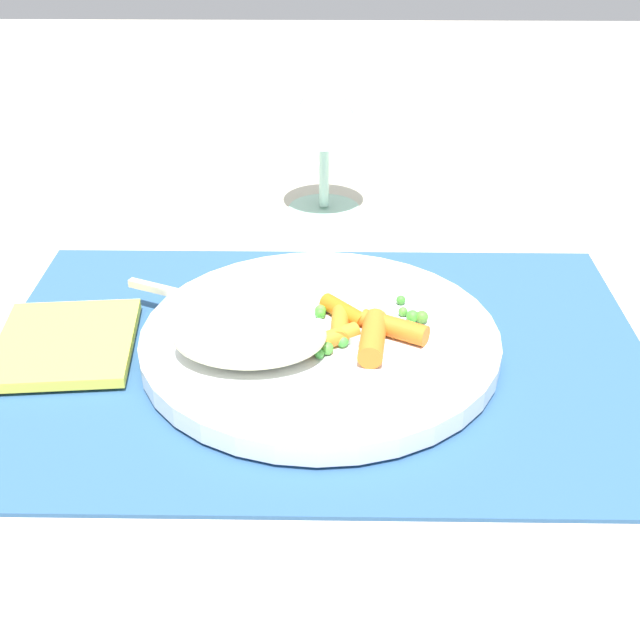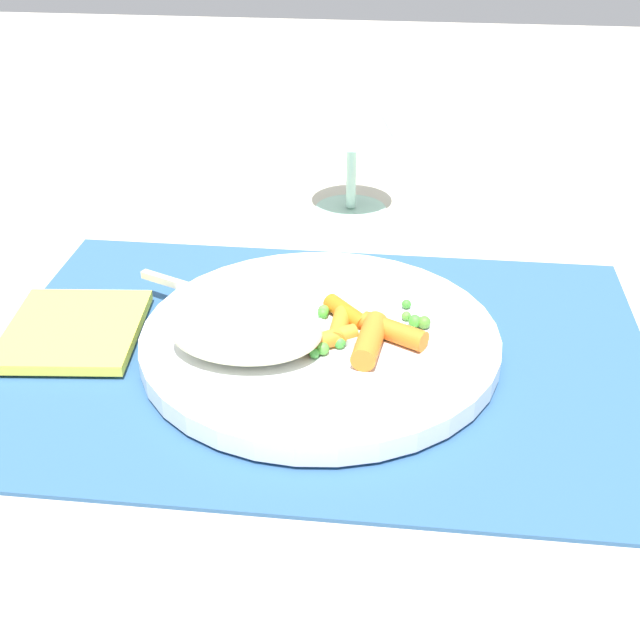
# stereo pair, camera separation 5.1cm
# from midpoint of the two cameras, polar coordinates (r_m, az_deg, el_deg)

# --- Properties ---
(ground_plane) EXTENTS (2.40, 2.40, 0.00)m
(ground_plane) POSITION_cam_midpoint_polar(r_m,az_deg,el_deg) (0.61, -2.38, -2.56)
(ground_plane) COLOR beige
(placemat) EXTENTS (0.48, 0.34, 0.01)m
(placemat) POSITION_cam_midpoint_polar(r_m,az_deg,el_deg) (0.61, -2.39, -2.33)
(placemat) COLOR #2D5684
(placemat) RESTS_ON ground_plane
(plate) EXTENTS (0.26, 0.26, 0.02)m
(plate) POSITION_cam_midpoint_polar(r_m,az_deg,el_deg) (0.61, -2.41, -1.49)
(plate) COLOR white
(plate) RESTS_ON placemat
(rice_mound) EXTENTS (0.11, 0.07, 0.03)m
(rice_mound) POSITION_cam_midpoint_polar(r_m,az_deg,el_deg) (0.57, -7.40, -1.09)
(rice_mound) COLOR beige
(rice_mound) RESTS_ON plate
(carrot_portion) EXTENTS (0.09, 0.09, 0.02)m
(carrot_portion) POSITION_cam_midpoint_polar(r_m,az_deg,el_deg) (0.59, 0.45, -0.69)
(carrot_portion) COLOR orange
(carrot_portion) RESTS_ON plate
(pea_scatter) EXTENTS (0.10, 0.08, 0.01)m
(pea_scatter) POSITION_cam_midpoint_polar(r_m,az_deg,el_deg) (0.60, 0.70, -0.37)
(pea_scatter) COLOR #57AD3E
(pea_scatter) RESTS_ON plate
(fork) EXTENTS (0.19, 0.09, 0.01)m
(fork) POSITION_cam_midpoint_polar(r_m,az_deg,el_deg) (0.62, -5.89, 0.23)
(fork) COLOR #BBBBBB
(fork) RESTS_ON plate
(wine_glass) EXTENTS (0.08, 0.08, 0.15)m
(wine_glass) POSITION_cam_midpoint_polar(r_m,az_deg,el_deg) (0.82, -1.56, 14.45)
(wine_glass) COLOR #B2E0CC
(wine_glass) RESTS_ON ground_plane
(napkin) EXTENTS (0.11, 0.12, 0.01)m
(napkin) POSITION_cam_midpoint_polar(r_m,az_deg,el_deg) (0.64, -19.26, -1.78)
(napkin) COLOR #EAE54C
(napkin) RESTS_ON placemat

